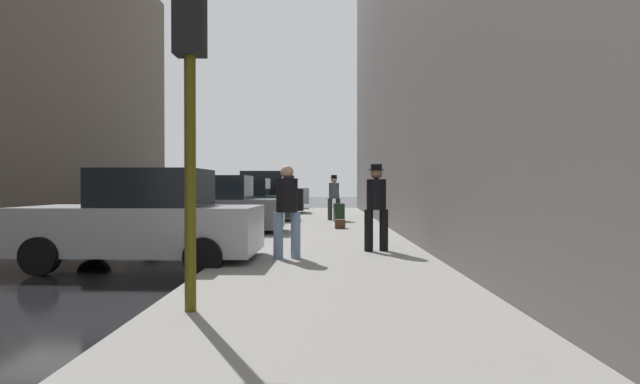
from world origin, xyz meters
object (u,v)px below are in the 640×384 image
traffic_light (190,65)px  duffel_bag (340,224)px  parked_dark_green_sedan (240,203)px  parked_blue_sedan (270,197)px  pedestrian_with_fedora (376,203)px  parked_silver_sedan (145,221)px  rolling_suitcase (339,213)px  pedestrian_in_jeans (287,206)px  pedestrian_with_beanie (334,195)px  parked_black_suv (259,195)px  parked_gray_coupe (212,208)px  parked_white_van (278,193)px  fire_hydrant (274,220)px

traffic_light → duffel_bag: traffic_light is taller
parked_dark_green_sedan → parked_blue_sedan: same height
pedestrian_with_fedora → duffel_bag: bearing=95.7°
parked_silver_sedan → rolling_suitcase: 10.48m
parked_silver_sedan → pedestrian_in_jeans: size_ratio=2.48×
rolling_suitcase → duffel_bag: size_ratio=2.36×
parked_dark_green_sedan → pedestrian_with_beanie: 3.70m
parked_silver_sedan → parked_black_suv: size_ratio=0.91×
parked_blue_sedan → duffel_bag: 15.21m
duffel_bag → rolling_suitcase: bearing=88.8°
parked_blue_sedan → parked_gray_coupe: bearing=-90.0°
parked_silver_sedan → pedestrian_in_jeans: bearing=1.9°
parked_black_suv → pedestrian_with_fedora: 15.72m
parked_silver_sedan → traffic_light: 4.66m
parked_silver_sedan → parked_blue_sedan: bearing=90.0°
pedestrian_with_fedora → rolling_suitcase: size_ratio=1.71×
parked_white_van → pedestrian_in_jeans: parked_white_van is taller
parked_white_van → pedestrian_with_beanie: 16.24m
parked_black_suv → traffic_light: size_ratio=1.29×
traffic_light → pedestrian_with_fedora: traffic_light is taller
pedestrian_with_beanie → pedestrian_with_fedora: bearing=-86.0°
pedestrian_with_fedora → parked_black_suv: bearing=106.0°
parked_white_van → pedestrian_with_beanie: size_ratio=2.61×
parked_silver_sedan → duffel_bag: 7.69m
fire_hydrant → pedestrian_with_beanie: pedestrian_with_beanie is taller
parked_black_suv → pedestrian_with_fedora: bearing=-74.0°
pedestrian_in_jeans → parked_gray_coupe: bearing=116.0°
parked_gray_coupe → parked_dark_green_sedan: 4.95m
parked_blue_sedan → rolling_suitcase: (3.85, -11.65, -0.36)m
parked_dark_green_sedan → traffic_light: size_ratio=1.17×
parked_silver_sedan → parked_gray_coupe: (0.00, 5.40, 0.00)m
fire_hydrant → pedestrian_in_jeans: size_ratio=0.41×
parked_dark_green_sedan → pedestrian_in_jeans: 10.59m
pedestrian_with_beanie → duffel_bag: 3.95m
parked_blue_sedan → duffel_bag: parked_blue_sedan is taller
parked_dark_green_sedan → pedestrian_with_fedora: 10.22m
parked_silver_sedan → pedestrian_with_fedora: size_ratio=2.39×
parked_silver_sedan → parked_black_suv: 16.21m
parked_black_suv → parked_blue_sedan: size_ratio=1.11×
parked_silver_sedan → duffel_bag: size_ratio=9.65×
parked_silver_sedan → pedestrian_with_fedora: (4.35, 1.10, 0.29)m
parked_silver_sedan → parked_black_suv: (-0.00, 16.21, 0.18)m
parked_black_suv → pedestrian_with_fedora: parked_black_suv is taller
parked_gray_coupe → parked_black_suv: parked_black_suv is taller
parked_black_suv → rolling_suitcase: bearing=-59.2°
parked_white_van → fire_hydrant: size_ratio=6.58×
fire_hydrant → rolling_suitcase: bearing=64.1°
fire_hydrant → pedestrian_with_beanie: 5.39m
parked_black_suv → parked_blue_sedan: 5.18m
fire_hydrant → pedestrian_with_fedora: pedestrian_with_fedora is taller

